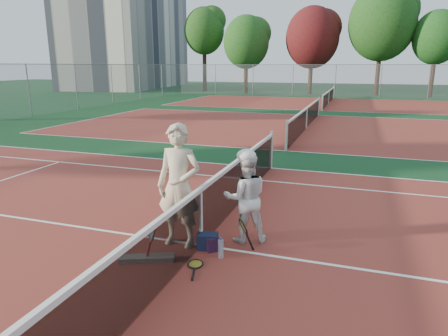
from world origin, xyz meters
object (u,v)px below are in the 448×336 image
Objects in this scene: racket_red at (153,243)px; apartment_block at (129,30)px; sports_bag_navy at (208,241)px; player_a at (179,186)px; player_b at (246,198)px; sports_bag_purple at (211,242)px; water_bottle at (221,249)px; racket_black_held at (243,235)px; net_main at (201,217)px; racket_spare at (195,264)px.

apartment_block is at bearing 80.94° from racket_red.
racket_red is at bearing -135.31° from sports_bag_navy.
sports_bag_navy is (0.50, -0.02, -0.89)m from player_a.
player_b is 0.94m from sports_bag_purple.
player_a reaches higher than water_bottle.
sports_bag_purple is at bearing 25.24° from player_b.
apartment_block is 52.81m from sports_bag_navy.
sports_bag_navy is 1.10× the size of water_bottle.
sports_bag_purple is at bearing -0.32° from sports_bag_navy.
sports_bag_navy is 1.15× the size of sports_bag_purple.
player_a reaches higher than player_b.
sports_bag_purple is at bearing -28.19° from racket_black_held.
net_main is 0.50× the size of apartment_block.
water_bottle is at bearing -34.00° from net_main.
apartment_block reaches higher than player_a.
apartment_block is 52.42m from player_a.
water_bottle is at bearing -42.49° from sports_bag_purple.
player_b is 2.57× the size of racket_spare.
player_a is 1.28m from racket_spare.
racket_black_held is at bearing 7.86° from sports_bag_navy.
player_b is at bearing 4.53° from racket_red.
net_main is 0.84m from racket_spare.
racket_spare is 1.81× the size of sports_bag_navy.
racket_red is at bearing -58.42° from apartment_block.
apartment_block is 76.54× the size of sports_bag_purple.
racket_red reaches higher than sports_bag_navy.
sports_bag_navy is (0.65, 0.65, -0.16)m from racket_red.
net_main is 36.60× the size of water_bottle.
water_bottle is at bearing -57.29° from apartment_block.
net_main is at bearing 10.48° from player_b.
player_b is (0.99, 0.49, -0.25)m from player_a.
sports_bag_purple is (0.03, 0.58, 0.10)m from racket_spare.
racket_spare is at bearing -57.76° from apartment_block.
water_bottle is (-0.27, -0.31, -0.13)m from racket_black_held.
net_main is at bearing -57.53° from apartment_block.
racket_red is 1.96× the size of water_bottle.
player_a reaches higher than racket_red.
racket_spare is at bearing -49.10° from player_a.
sports_bag_purple is at bearing -20.35° from racket_spare.
apartment_block is 52.84m from sports_bag_purple.
player_b is 0.96m from sports_bag_navy.
racket_black_held reaches higher than water_bottle.
net_main reaches higher than sports_bag_purple.
player_a is at bearing 35.91° from racket_red.
sports_bag_navy is at bearing 142.80° from water_bottle.
racket_spare is at bearing -34.97° from racket_red.
player_b is at bearing 34.28° from net_main.
sports_bag_purple is (0.55, -0.02, -0.91)m from player_a.
sports_bag_navy is (-0.58, -0.08, -0.15)m from racket_black_held.
racket_black_held is 0.90m from racket_spare.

